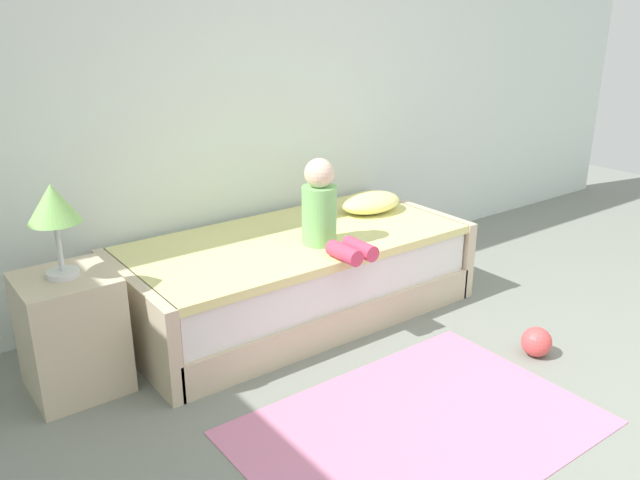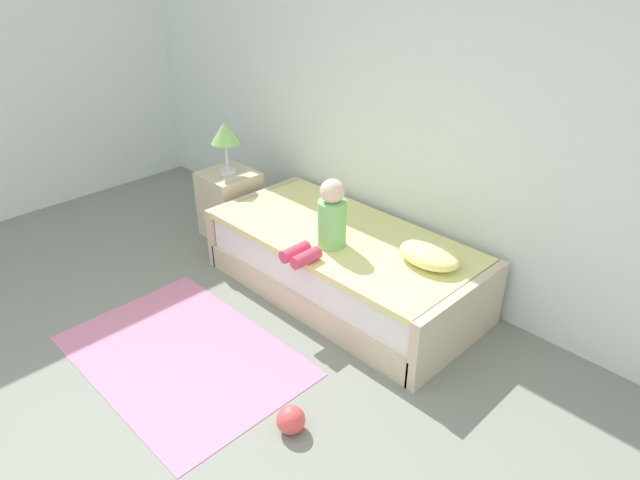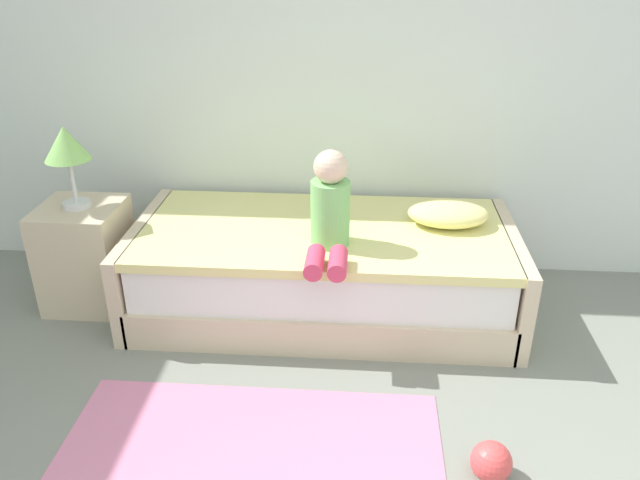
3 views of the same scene
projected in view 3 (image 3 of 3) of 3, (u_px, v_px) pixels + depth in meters
name	position (u px, v px, depth m)	size (l,w,h in m)	color
wall_rear	(408.00, 32.00, 3.48)	(7.20, 0.10, 2.90)	silver
bed	(323.00, 269.00, 3.50)	(2.11, 1.00, 0.50)	beige
nightstand	(86.00, 255.00, 3.54)	(0.44, 0.44, 0.60)	beige
table_lamp	(66.00, 148.00, 3.26)	(0.24, 0.24, 0.45)	silver
child_figure	(330.00, 211.00, 3.09)	(0.20, 0.51, 0.50)	#7FC672
pillow	(448.00, 214.00, 3.41)	(0.44, 0.30, 0.13)	#F2E58C
toy_ball	(491.00, 462.00, 2.44)	(0.16, 0.16, 0.16)	#E54C4C
area_rug	(244.00, 478.00, 2.46)	(1.60, 1.10, 0.01)	pink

